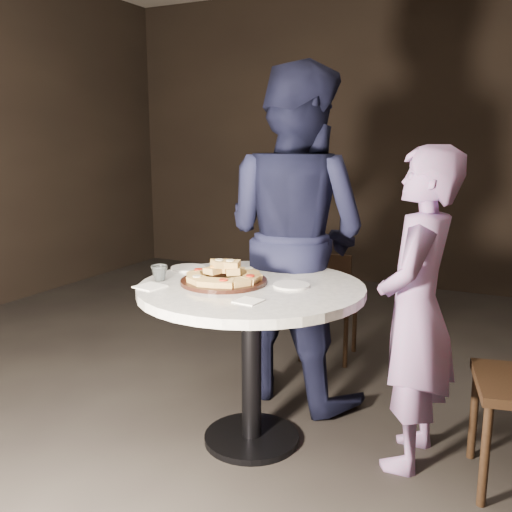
# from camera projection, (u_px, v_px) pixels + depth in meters

# --- Properties ---
(floor) EXTENTS (7.00, 7.00, 0.00)m
(floor) POSITION_uv_depth(u_px,v_px,m) (224.00, 436.00, 2.91)
(floor) COLOR black
(floor) RESTS_ON ground
(table) EXTENTS (1.32, 1.32, 0.81)m
(table) POSITION_uv_depth(u_px,v_px,m) (251.00, 315.00, 2.74)
(table) COLOR black
(table) RESTS_ON ground
(serving_board) EXTENTS (0.54, 0.54, 0.02)m
(serving_board) POSITION_uv_depth(u_px,v_px,m) (224.00, 281.00, 2.74)
(serving_board) COLOR black
(serving_board) RESTS_ON table
(focaccia_pile) EXTENTS (0.37, 0.37, 0.10)m
(focaccia_pile) POSITION_uv_depth(u_px,v_px,m) (224.00, 273.00, 2.73)
(focaccia_pile) COLOR tan
(focaccia_pile) RESTS_ON serving_board
(plate_left) EXTENTS (0.19, 0.19, 0.01)m
(plate_left) POSITION_uv_depth(u_px,v_px,m) (188.00, 268.00, 3.04)
(plate_left) COLOR white
(plate_left) RESTS_ON table
(plate_right) EXTENTS (0.22, 0.22, 0.01)m
(plate_right) POSITION_uv_depth(u_px,v_px,m) (291.00, 285.00, 2.68)
(plate_right) COLOR white
(plate_right) RESTS_ON table
(water_glass) EXTENTS (0.11, 0.11, 0.08)m
(water_glass) POSITION_uv_depth(u_px,v_px,m) (159.00, 273.00, 2.78)
(water_glass) COLOR silver
(water_glass) RESTS_ON table
(napkin_near) EXTENTS (0.14, 0.14, 0.01)m
(napkin_near) POSITION_uv_depth(u_px,v_px,m) (150.00, 287.00, 2.66)
(napkin_near) COLOR white
(napkin_near) RESTS_ON table
(napkin_far) EXTENTS (0.12, 0.12, 0.01)m
(napkin_far) POSITION_uv_depth(u_px,v_px,m) (248.00, 301.00, 2.43)
(napkin_far) COLOR white
(napkin_far) RESTS_ON table
(chair_far) EXTENTS (0.39, 0.41, 0.77)m
(chair_far) POSITION_uv_depth(u_px,v_px,m) (326.00, 298.00, 3.83)
(chair_far) COLOR black
(chair_far) RESTS_ON ground
(diner_navy) EXTENTS (1.07, 0.92, 1.90)m
(diner_navy) POSITION_uv_depth(u_px,v_px,m) (295.00, 236.00, 3.24)
(diner_navy) COLOR black
(diner_navy) RESTS_ON ground
(diner_teal) EXTENTS (0.36, 0.54, 1.47)m
(diner_teal) POSITION_uv_depth(u_px,v_px,m) (416.00, 310.00, 2.56)
(diner_teal) COLOR #8668A1
(diner_teal) RESTS_ON ground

